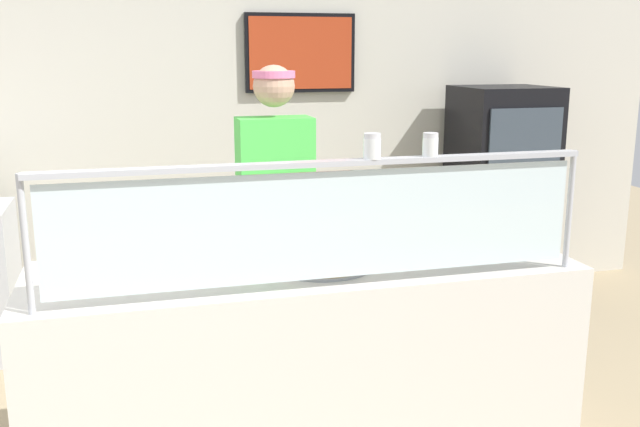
% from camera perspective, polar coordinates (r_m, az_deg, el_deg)
% --- Properties ---
extents(ground_plane, '(12.00, 12.00, 0.00)m').
position_cam_1_polar(ground_plane, '(3.94, -3.45, -14.79)').
color(ground_plane, tan).
rests_on(ground_plane, ground).
extents(shop_rear_unit, '(6.68, 0.13, 2.70)m').
position_cam_1_polar(shop_rear_unit, '(5.05, -7.27, 7.47)').
color(shop_rear_unit, beige).
rests_on(shop_rear_unit, ground).
extents(serving_counter, '(2.28, 0.73, 0.95)m').
position_cam_1_polar(serving_counter, '(3.17, -1.14, -12.40)').
color(serving_counter, silver).
rests_on(serving_counter, ground).
extents(sneeze_guard, '(2.10, 0.06, 0.49)m').
position_cam_1_polar(sneeze_guard, '(2.63, 0.40, 0.30)').
color(sneeze_guard, '#B2B5BC').
rests_on(sneeze_guard, serving_counter).
extents(pizza_tray, '(0.43, 0.43, 0.04)m').
position_cam_1_polar(pizza_tray, '(2.97, 0.13, -3.95)').
color(pizza_tray, '#9EA0A8').
rests_on(pizza_tray, serving_counter).
extents(pizza_server, '(0.14, 0.29, 0.01)m').
position_cam_1_polar(pizza_server, '(2.94, -0.65, -3.71)').
color(pizza_server, '#ADAFB7').
rests_on(pizza_server, pizza_tray).
extents(parmesan_shaker, '(0.07, 0.07, 0.09)m').
position_cam_1_polar(parmesan_shaker, '(2.65, 4.19, 5.28)').
color(parmesan_shaker, white).
rests_on(parmesan_shaker, sneeze_guard).
extents(pepper_flake_shaker, '(0.06, 0.06, 0.09)m').
position_cam_1_polar(pepper_flake_shaker, '(2.73, 8.82, 5.35)').
color(pepper_flake_shaker, white).
rests_on(pepper_flake_shaker, sneeze_guard).
extents(worker_figure, '(0.41, 0.50, 1.76)m').
position_cam_1_polar(worker_figure, '(3.70, -3.49, 0.04)').
color(worker_figure, '#23232D').
rests_on(worker_figure, ground).
extents(drink_fridge, '(0.64, 0.60, 1.58)m').
position_cam_1_polar(drink_fridge, '(5.32, 14.19, 1.31)').
color(drink_fridge, black).
rests_on(drink_fridge, ground).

